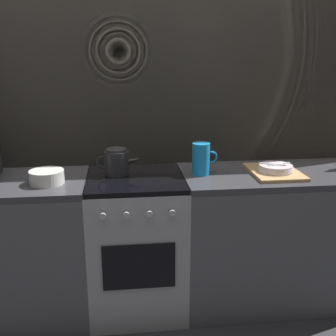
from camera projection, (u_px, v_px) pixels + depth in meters
The scene contains 8 objects.
ground_plane at pixel (138, 304), 2.79m from camera, with size 8.00×8.00×0.00m, color #2D2D33.
back_wall at pixel (132, 120), 2.77m from camera, with size 3.60×0.05×2.40m.
stove_unit at pixel (137, 243), 2.67m from camera, with size 0.60×0.63×0.90m.
counter_right at pixel (271, 236), 2.77m from camera, with size 1.20×0.60×0.90m.
kettle at pixel (117, 162), 2.57m from camera, with size 0.28×0.15×0.17m.
mixing_bowl at pixel (47, 177), 2.41m from camera, with size 0.20×0.20×0.08m, color silver.
pitcher at pixel (201, 159), 2.57m from camera, with size 0.16×0.11×0.20m.
dish_pile at pixel (275, 170), 2.60m from camera, with size 0.30×0.40×0.07m.
Camera 1 is at (-0.08, -2.44, 1.65)m, focal length 44.15 mm.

